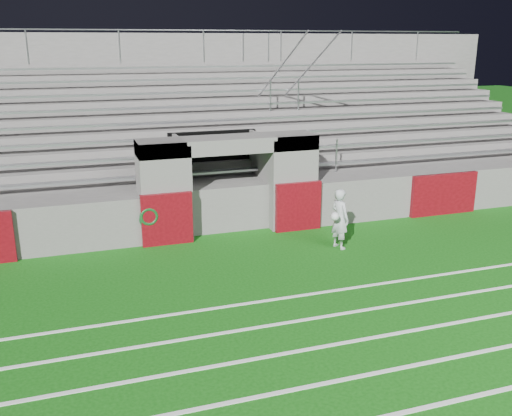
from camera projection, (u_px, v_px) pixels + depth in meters
name	position (u px, v px, depth m)	size (l,w,h in m)	color
ground	(273.00, 279.00, 12.51)	(90.00, 90.00, 0.00)	#0F500D
field_markings	(397.00, 414.00, 7.96)	(28.00, 8.09, 0.01)	white
stadium_structure	(193.00, 149.00, 19.34)	(26.00, 8.48, 5.42)	#5F5C5A
goalkeeper_with_ball	(340.00, 219.00, 14.17)	(0.64, 0.71, 1.53)	#AEB2B8
hose_coil	(149.00, 218.00, 14.27)	(0.49, 0.14, 0.57)	#0C3F1A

